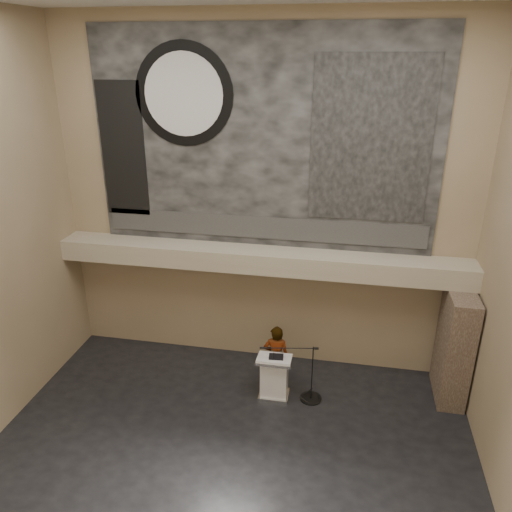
# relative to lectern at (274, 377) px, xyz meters

# --- Properties ---
(floor) EXTENTS (10.00, 10.00, 0.00)m
(floor) POSITION_rel_lectern_xyz_m (-0.61, -2.30, -0.55)
(floor) COLOR black
(floor) RESTS_ON ground
(wall_back) EXTENTS (10.00, 0.02, 8.50)m
(wall_back) POSITION_rel_lectern_xyz_m (-0.61, 1.70, 3.70)
(wall_back) COLOR #837353
(wall_back) RESTS_ON floor
(wall_front) EXTENTS (10.00, 0.02, 8.50)m
(wall_front) POSITION_rel_lectern_xyz_m (-0.61, -6.30, 3.70)
(wall_front) COLOR #837353
(wall_front) RESTS_ON floor
(soffit) EXTENTS (10.00, 0.80, 0.50)m
(soffit) POSITION_rel_lectern_xyz_m (-0.61, 1.30, 2.40)
(soffit) COLOR #9F937B
(soffit) RESTS_ON wall_back
(sprinkler_left) EXTENTS (0.04, 0.04, 0.06)m
(sprinkler_left) POSITION_rel_lectern_xyz_m (-2.21, 1.25, 2.12)
(sprinkler_left) COLOR #B2893D
(sprinkler_left) RESTS_ON soffit
(sprinkler_right) EXTENTS (0.04, 0.04, 0.06)m
(sprinkler_right) POSITION_rel_lectern_xyz_m (1.29, 1.25, 2.12)
(sprinkler_right) COLOR #B2893D
(sprinkler_right) RESTS_ON soffit
(banner) EXTENTS (8.00, 0.05, 5.00)m
(banner) POSITION_rel_lectern_xyz_m (-0.61, 1.67, 5.15)
(banner) COLOR black
(banner) RESTS_ON wall_back
(banner_text_strip) EXTENTS (7.76, 0.02, 0.55)m
(banner_text_strip) POSITION_rel_lectern_xyz_m (-0.61, 1.63, 3.10)
(banner_text_strip) COLOR #2E2E2E
(banner_text_strip) RESTS_ON banner
(banner_clock_rim) EXTENTS (2.30, 0.02, 2.30)m
(banner_clock_rim) POSITION_rel_lectern_xyz_m (-2.41, 1.63, 6.15)
(banner_clock_rim) COLOR black
(banner_clock_rim) RESTS_ON banner
(banner_clock_face) EXTENTS (1.84, 0.02, 1.84)m
(banner_clock_face) POSITION_rel_lectern_xyz_m (-2.41, 1.61, 6.15)
(banner_clock_face) COLOR silver
(banner_clock_face) RESTS_ON banner
(banner_building_print) EXTENTS (2.60, 0.02, 3.60)m
(banner_building_print) POSITION_rel_lectern_xyz_m (1.79, 1.63, 5.25)
(banner_building_print) COLOR black
(banner_building_print) RESTS_ON banner
(banner_brick_print) EXTENTS (1.10, 0.02, 3.20)m
(banner_brick_print) POSITION_rel_lectern_xyz_m (-4.01, 1.63, 4.85)
(banner_brick_print) COLOR black
(banner_brick_print) RESTS_ON banner
(stone_pier) EXTENTS (0.60, 1.40, 2.70)m
(stone_pier) POSITION_rel_lectern_xyz_m (4.04, 0.85, 0.80)
(stone_pier) COLOR #45352A
(stone_pier) RESTS_ON floor
(lectern) EXTENTS (0.79, 0.57, 1.14)m
(lectern) POSITION_rel_lectern_xyz_m (0.00, 0.00, 0.00)
(lectern) COLOR silver
(lectern) RESTS_ON floor
(binder) EXTENTS (0.36, 0.30, 0.04)m
(binder) POSITION_rel_lectern_xyz_m (0.04, -0.02, 0.56)
(binder) COLOR black
(binder) RESTS_ON lectern
(papers) EXTENTS (0.25, 0.31, 0.00)m
(papers) POSITION_rel_lectern_xyz_m (-0.14, -0.05, 0.55)
(papers) COLOR silver
(papers) RESTS_ON lectern
(speaker_person) EXTENTS (0.62, 0.42, 1.68)m
(speaker_person) POSITION_rel_lectern_xyz_m (-0.02, 0.38, 0.28)
(speaker_person) COLOR white
(speaker_person) RESTS_ON floor
(mic_stand) EXTENTS (1.45, 0.52, 1.43)m
(mic_stand) POSITION_rel_lectern_xyz_m (0.83, 0.06, -0.34)
(mic_stand) COLOR black
(mic_stand) RESTS_ON floor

